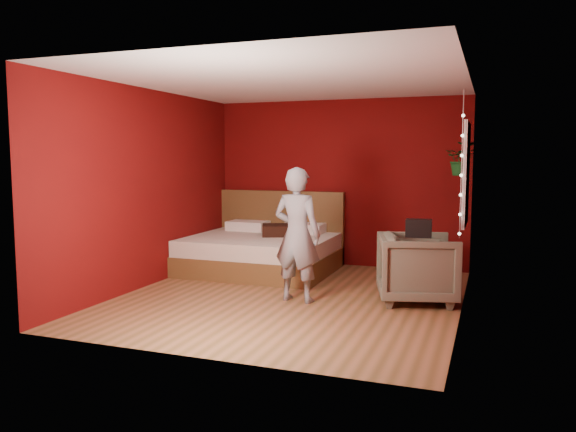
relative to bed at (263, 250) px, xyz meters
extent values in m
plane|color=#935C3A|center=(0.95, -1.40, -0.30)|extent=(4.50, 4.50, 0.00)
cube|color=#5B0A09|center=(0.95, 0.86, 1.00)|extent=(4.00, 0.02, 2.60)
cube|color=#5B0A09|center=(0.95, -3.66, 1.00)|extent=(4.00, 0.02, 2.60)
cube|color=#5B0A09|center=(-1.06, -1.40, 1.00)|extent=(0.02, 4.50, 2.60)
cube|color=#5B0A09|center=(2.96, -1.40, 1.00)|extent=(0.02, 4.50, 2.60)
cube|color=silver|center=(0.95, -1.40, 2.31)|extent=(4.00, 4.50, 0.02)
cube|color=white|center=(2.92, -0.50, 1.20)|extent=(0.04, 0.97, 1.27)
cube|color=black|center=(2.91, -0.50, 1.20)|extent=(0.02, 0.85, 1.15)
cube|color=white|center=(2.90, -0.50, 1.20)|extent=(0.03, 0.05, 1.15)
cube|color=white|center=(2.90, -0.50, 1.20)|extent=(0.03, 0.85, 0.05)
cylinder|color=silver|center=(2.89, -1.03, 1.20)|extent=(0.01, 0.01, 1.45)
sphere|color=#FFF2CC|center=(2.89, -1.03, 0.52)|extent=(0.04, 0.04, 0.04)
sphere|color=#FFF2CC|center=(2.89, -1.03, 0.75)|extent=(0.04, 0.04, 0.04)
sphere|color=#FFF2CC|center=(2.89, -1.03, 0.97)|extent=(0.04, 0.04, 0.04)
sphere|color=#FFF2CC|center=(2.89, -1.03, 1.20)|extent=(0.04, 0.04, 0.04)
sphere|color=#FFF2CC|center=(2.89, -1.03, 1.42)|extent=(0.04, 0.04, 0.04)
sphere|color=#FFF2CC|center=(2.89, -1.03, 1.65)|extent=(0.04, 0.04, 0.04)
sphere|color=#FFF2CC|center=(2.89, -1.03, 1.87)|extent=(0.04, 0.04, 0.04)
cube|color=brown|center=(0.00, -0.10, -0.15)|extent=(2.11, 1.79, 0.30)
cube|color=white|center=(0.00, -0.10, 0.11)|extent=(2.07, 1.76, 0.23)
cube|color=brown|center=(0.00, 0.76, 0.28)|extent=(2.11, 0.08, 1.16)
cube|color=white|center=(-0.47, 0.50, 0.30)|extent=(0.63, 0.40, 0.15)
cube|color=white|center=(0.47, 0.50, 0.30)|extent=(0.63, 0.40, 0.15)
imported|color=slate|center=(1.09, -1.56, 0.49)|extent=(0.62, 0.44, 1.59)
imported|color=#656250|center=(2.43, -1.10, 0.10)|extent=(1.09, 1.07, 0.81)
cube|color=black|center=(2.47, -1.37, 0.61)|extent=(0.29, 0.16, 0.20)
cube|color=black|center=(0.20, 0.09, 0.31)|extent=(0.59, 0.59, 0.16)
cylinder|color=silver|center=(2.83, 0.13, 1.95)|extent=(0.01, 0.01, 0.70)
imported|color=#164F17|center=(2.83, 0.13, 1.38)|extent=(0.43, 0.38, 0.45)
camera|label=1|loc=(3.23, -7.74, 1.40)|focal=35.00mm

